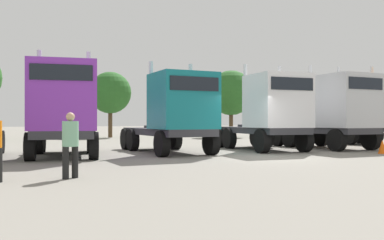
{
  "coord_description": "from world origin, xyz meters",
  "views": [
    {
      "loc": [
        -9.36,
        -13.78,
        1.43
      ],
      "look_at": [
        -1.13,
        4.19,
        1.47
      ],
      "focal_mm": 39.74,
      "sensor_mm": 36.0,
      "label": 1
    }
  ],
  "objects_px": {
    "semi_truck_teal": "(176,113)",
    "visitor_with_camera": "(70,140)",
    "semi_truck_silver": "(337,111)",
    "semi_truck_purple": "(64,109)",
    "traffic_cone_near": "(382,147)",
    "semi_truck_white": "(271,111)"
  },
  "relations": [
    {
      "from": "semi_truck_teal",
      "to": "visitor_with_camera",
      "type": "xyz_separation_m",
      "value": [
        -5.36,
        -6.12,
        -0.82
      ]
    },
    {
      "from": "visitor_with_camera",
      "to": "semi_truck_teal",
      "type": "bearing_deg",
      "value": 110.24
    },
    {
      "from": "semi_truck_teal",
      "to": "visitor_with_camera",
      "type": "height_order",
      "value": "semi_truck_teal"
    },
    {
      "from": "traffic_cone_near",
      "to": "semi_truck_teal",
      "type": "bearing_deg",
      "value": 156.56
    },
    {
      "from": "semi_truck_purple",
      "to": "semi_truck_teal",
      "type": "bearing_deg",
      "value": 100.23
    },
    {
      "from": "semi_truck_white",
      "to": "semi_truck_silver",
      "type": "height_order",
      "value": "semi_truck_silver"
    },
    {
      "from": "semi_truck_purple",
      "to": "semi_truck_teal",
      "type": "relative_size",
      "value": 0.97
    },
    {
      "from": "semi_truck_teal",
      "to": "traffic_cone_near",
      "type": "relative_size",
      "value": 10.31
    },
    {
      "from": "semi_truck_purple",
      "to": "semi_truck_teal",
      "type": "distance_m",
      "value": 4.7
    },
    {
      "from": "semi_truck_purple",
      "to": "semi_truck_silver",
      "type": "relative_size",
      "value": 1.03
    },
    {
      "from": "traffic_cone_near",
      "to": "semi_truck_white",
      "type": "bearing_deg",
      "value": 136.07
    },
    {
      "from": "semi_truck_teal",
      "to": "semi_truck_white",
      "type": "distance_m",
      "value": 4.78
    },
    {
      "from": "semi_truck_white",
      "to": "visitor_with_camera",
      "type": "xyz_separation_m",
      "value": [
        -10.14,
        -5.89,
        -0.94
      ]
    },
    {
      "from": "semi_truck_silver",
      "to": "traffic_cone_near",
      "type": "distance_m",
      "value": 3.42
    },
    {
      "from": "semi_truck_silver",
      "to": "visitor_with_camera",
      "type": "relative_size",
      "value": 3.57
    },
    {
      "from": "semi_truck_white",
      "to": "semi_truck_purple",
      "type": "bearing_deg",
      "value": -86.61
    },
    {
      "from": "semi_truck_white",
      "to": "semi_truck_silver",
      "type": "relative_size",
      "value": 1.02
    },
    {
      "from": "semi_truck_white",
      "to": "visitor_with_camera",
      "type": "relative_size",
      "value": 3.62
    },
    {
      "from": "semi_truck_purple",
      "to": "traffic_cone_near",
      "type": "xyz_separation_m",
      "value": [
        12.95,
        -3.55,
        -1.58
      ]
    },
    {
      "from": "semi_truck_purple",
      "to": "semi_truck_white",
      "type": "distance_m",
      "value": 9.48
    },
    {
      "from": "semi_truck_purple",
      "to": "semi_truck_silver",
      "type": "height_order",
      "value": "semi_truck_silver"
    },
    {
      "from": "semi_truck_silver",
      "to": "visitor_with_camera",
      "type": "bearing_deg",
      "value": -68.53
    }
  ]
}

